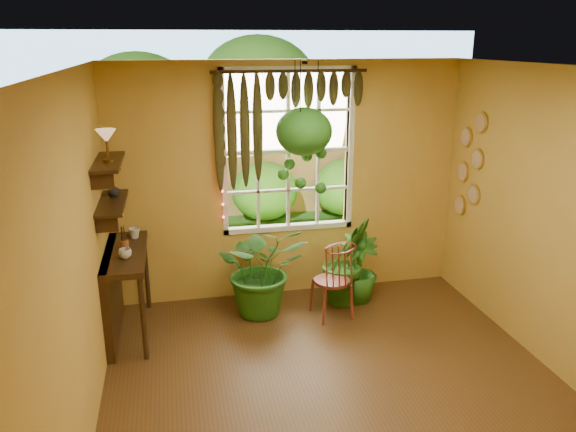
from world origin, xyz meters
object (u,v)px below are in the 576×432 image
(windsor_chair, at_px, (333,291))
(potted_plant_mid, at_px, (346,261))
(hanging_basket, at_px, (304,139))
(counter_ledge, at_px, (117,284))
(potted_plant_left, at_px, (262,268))

(windsor_chair, bearing_deg, potted_plant_mid, 43.02)
(potted_plant_mid, height_order, hanging_basket, hanging_basket)
(potted_plant_mid, distance_m, hanging_basket, 1.49)
(counter_ledge, distance_m, hanging_basket, 2.42)
(windsor_chair, bearing_deg, potted_plant_left, 152.04)
(windsor_chair, height_order, potted_plant_left, potted_plant_left)
(hanging_basket, bearing_deg, counter_ledge, -172.64)
(counter_ledge, height_order, windsor_chair, windsor_chair)
(counter_ledge, height_order, potted_plant_mid, potted_plant_mid)
(hanging_basket, bearing_deg, potted_plant_left, -167.62)
(counter_ledge, distance_m, potted_plant_left, 1.52)
(potted_plant_mid, bearing_deg, windsor_chair, -128.05)
(windsor_chair, xyz_separation_m, hanging_basket, (-0.25, 0.36, 1.61))
(windsor_chair, height_order, hanging_basket, hanging_basket)
(windsor_chair, distance_m, hanging_basket, 1.66)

